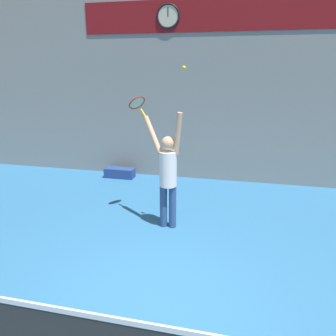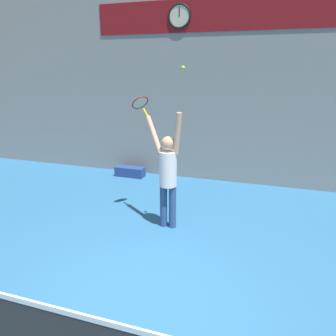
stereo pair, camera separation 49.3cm
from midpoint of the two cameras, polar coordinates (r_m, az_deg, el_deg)
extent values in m
plane|color=teal|center=(4.18, -7.53, -24.45)|extent=(18.00, 18.00, 0.00)
cube|color=gray|center=(8.19, 4.94, 15.04)|extent=(18.00, 0.10, 5.00)
cube|color=maroon|center=(8.21, 5.14, 25.05)|extent=(6.04, 0.02, 0.72)
cylinder|color=beige|center=(8.38, -1.85, 24.94)|extent=(0.51, 0.02, 0.51)
torus|color=black|center=(8.38, -1.85, 24.94)|extent=(0.57, 0.05, 0.57)
cube|color=black|center=(8.38, -1.88, 25.56)|extent=(0.02, 0.01, 0.21)
cube|color=white|center=(2.84, -16.70, -23.83)|extent=(7.83, 0.02, 0.05)
cylinder|color=#2D4C7F|center=(5.92, -3.20, -6.65)|extent=(0.13, 0.13, 0.79)
cylinder|color=#2D4C7F|center=(5.87, -1.62, -6.81)|extent=(0.13, 0.13, 0.79)
cylinder|color=white|center=(5.65, -2.50, -0.20)|extent=(0.31, 0.31, 0.62)
sphere|color=#D8A884|center=(5.53, -2.56, 4.34)|extent=(0.23, 0.23, 0.23)
cylinder|color=#D8A884|center=(5.43, -0.88, 5.97)|extent=(0.20, 0.19, 0.72)
cylinder|color=#D8A884|center=(5.73, -5.14, 5.79)|extent=(0.44, 0.39, 0.62)
cylinder|color=yellow|center=(5.91, -6.76, 9.48)|extent=(0.15, 0.12, 0.15)
torus|color=red|center=(6.04, -7.81, 11.16)|extent=(0.38, 0.40, 0.25)
cylinder|color=beige|center=(6.04, -7.81, 11.16)|extent=(0.31, 0.34, 0.21)
sphere|color=#CCDB2D|center=(5.24, -0.06, 17.04)|extent=(0.07, 0.07, 0.07)
cube|color=navy|center=(8.76, -10.02, -0.86)|extent=(0.78, 0.30, 0.25)
camera|label=1|loc=(0.25, -92.50, -0.76)|focal=35.00mm
camera|label=2|loc=(0.25, 87.50, 0.76)|focal=35.00mm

